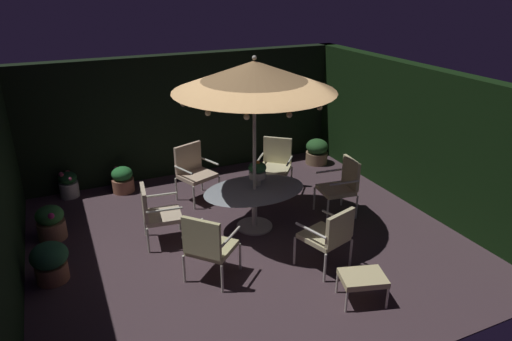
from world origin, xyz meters
name	(u,v)px	position (x,y,z in m)	size (l,w,h in m)	color
ground_plane	(243,235)	(0.00, 0.00, -0.01)	(7.15, 6.46, 0.02)	#453339
hedge_backdrop_rear	(185,114)	(0.00, 3.08, 1.26)	(7.15, 0.30, 2.51)	black
hedge_backdrop_right	(415,135)	(3.43, 0.00, 1.26)	(0.30, 6.46, 2.51)	black
patio_dining_table	(254,197)	(0.28, 0.17, 0.57)	(1.72, 1.17, 0.71)	silver
patio_umbrella	(254,76)	(0.28, 0.17, 2.56)	(2.50, 2.50, 2.87)	silver
centerpiece_planter	(257,171)	(0.39, 0.30, 0.97)	(0.30, 0.30, 0.44)	beige
patio_chair_north	(208,244)	(-0.91, -0.92, 0.58)	(0.85, 0.85, 1.03)	silver
patio_chair_northeast	(329,234)	(0.75, -1.36, 0.57)	(0.75, 0.76, 0.97)	silver
patio_chair_east	(342,183)	(1.88, -0.01, 0.58)	(0.65, 0.64, 1.02)	silver
patio_chair_southeast	(276,161)	(1.30, 1.41, 0.58)	(0.83, 0.82, 1.02)	beige
patio_chair_south	(193,169)	(-0.30, 1.67, 0.61)	(0.80, 0.75, 1.05)	silver
patio_chair_southwest	(156,211)	(-1.32, 0.37, 0.56)	(0.66, 0.65, 0.97)	beige
ottoman_footrest	(363,279)	(0.75, -2.16, 0.34)	(0.67, 0.57, 0.39)	beige
potted_plant_left_near	(317,151)	(2.76, 2.24, 0.29)	(0.49, 0.49, 0.57)	#8B6E4F
potted_plant_front_corner	(123,179)	(-1.50, 2.53, 0.26)	(0.42, 0.42, 0.52)	#A4654A
potted_plant_left_far	(50,261)	(-2.90, -0.01, 0.31)	(0.51, 0.51, 0.58)	#9F6344
potted_plant_back_right	(68,184)	(-2.48, 2.72, 0.26)	(0.35, 0.35, 0.51)	beige
potted_plant_right_near	(51,222)	(-2.85, 1.20, 0.29)	(0.44, 0.45, 0.57)	#9E6A4D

